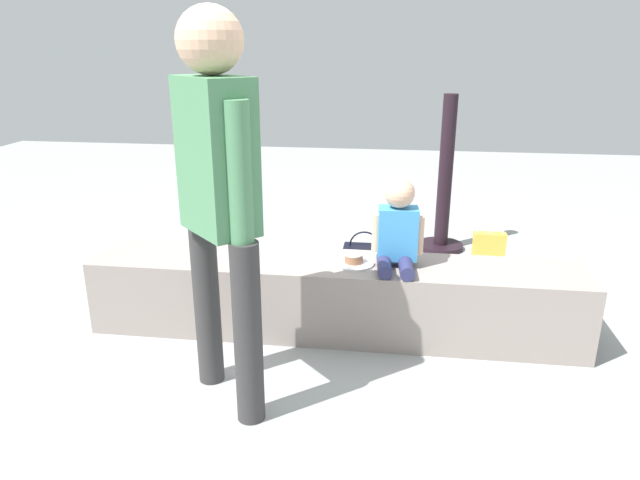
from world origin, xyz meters
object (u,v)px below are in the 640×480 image
(water_bottle_near_gift, at_px, (291,276))
(cake_box_white, at_px, (460,288))
(gift_bag, at_px, (488,251))
(handbag_black_leather, at_px, (364,258))
(child_seated, at_px, (398,229))
(party_cup_red, at_px, (383,291))
(cake_plate, at_px, (354,261))
(adult_standing, at_px, (218,182))

(water_bottle_near_gift, distance_m, cake_box_white, 1.11)
(gift_bag, xyz_separation_m, handbag_black_leather, (-0.89, -0.19, -0.03))
(child_seated, xyz_separation_m, gift_bag, (0.67, 1.10, -0.49))
(child_seated, distance_m, party_cup_red, 0.77)
(child_seated, height_order, gift_bag, child_seated)
(child_seated, xyz_separation_m, cake_plate, (-0.23, -0.01, -0.19))
(cake_plate, bearing_deg, gift_bag, 51.12)
(adult_standing, height_order, cake_plate, adult_standing)
(cake_box_white, xyz_separation_m, handbag_black_leather, (-0.64, 0.35, 0.04))
(child_seated, relative_size, water_bottle_near_gift, 2.35)
(child_seated, bearing_deg, gift_bag, 58.73)
(adult_standing, xyz_separation_m, party_cup_red, (0.67, 1.20, -0.98))
(party_cup_red, bearing_deg, gift_bag, 39.54)
(child_seated, distance_m, water_bottle_near_gift, 1.03)
(child_seated, xyz_separation_m, adult_standing, (-0.74, -0.71, 0.40))
(child_seated, bearing_deg, adult_standing, -136.28)
(adult_standing, bearing_deg, handbag_black_leather, 72.20)
(adult_standing, xyz_separation_m, gift_bag, (1.41, 1.81, -0.89))
(cake_box_white, bearing_deg, adult_standing, -132.47)
(child_seated, distance_m, adult_standing, 1.10)
(adult_standing, xyz_separation_m, water_bottle_near_gift, (0.06, 1.26, -0.94))
(cake_plate, distance_m, cake_box_white, 0.95)
(gift_bag, relative_size, handbag_black_leather, 1.03)
(cake_plate, xyz_separation_m, cake_box_white, (0.65, 0.57, -0.38))
(party_cup_red, bearing_deg, adult_standing, -119.21)
(party_cup_red, xyz_separation_m, handbag_black_leather, (-0.15, 0.42, 0.06))
(handbag_black_leather, bearing_deg, adult_standing, -107.80)
(water_bottle_near_gift, bearing_deg, party_cup_red, -5.11)
(water_bottle_near_gift, height_order, cake_box_white, water_bottle_near_gift)
(cake_plate, height_order, handbag_black_leather, cake_plate)
(cake_plate, xyz_separation_m, gift_bag, (0.90, 1.11, -0.30))
(child_seated, height_order, cake_box_white, child_seated)
(child_seated, bearing_deg, party_cup_red, 98.49)
(cake_plate, height_order, party_cup_red, cake_plate)
(child_seated, relative_size, cake_plate, 2.16)
(water_bottle_near_gift, bearing_deg, cake_plate, -50.50)
(child_seated, bearing_deg, water_bottle_near_gift, 141.70)
(water_bottle_near_gift, bearing_deg, child_seated, -38.30)
(cake_box_white, bearing_deg, child_seated, -126.88)
(adult_standing, distance_m, water_bottle_near_gift, 1.57)
(cake_plate, relative_size, party_cup_red, 2.36)
(party_cup_red, relative_size, handbag_black_leather, 0.30)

